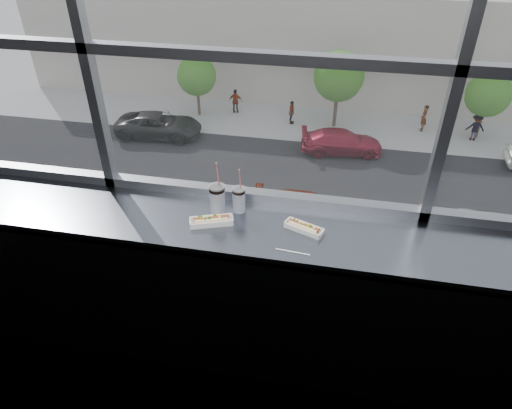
% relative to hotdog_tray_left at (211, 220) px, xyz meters
% --- Properties ---
extents(wall_back_lower, '(6.00, 0.00, 6.00)m').
position_rel_hotdog_tray_left_xyz_m(wall_back_lower, '(0.23, 0.31, -0.58)').
color(wall_back_lower, black).
rests_on(wall_back_lower, ground).
extents(counter, '(6.00, 0.55, 0.06)m').
position_rel_hotdog_tray_left_xyz_m(counter, '(0.23, 0.03, -0.06)').
color(counter, slate).
rests_on(counter, ground).
extents(counter_fascia, '(6.00, 0.04, 1.04)m').
position_rel_hotdog_tray_left_xyz_m(counter_fascia, '(0.23, -0.22, -0.58)').
color(counter_fascia, slate).
rests_on(counter_fascia, ground).
extents(hotdog_tray_left, '(0.27, 0.16, 0.06)m').
position_rel_hotdog_tray_left_xyz_m(hotdog_tray_left, '(0.00, 0.00, 0.00)').
color(hotdog_tray_left, white).
rests_on(hotdog_tray_left, counter).
extents(hotdog_tray_right, '(0.24, 0.15, 0.06)m').
position_rel_hotdog_tray_left_xyz_m(hotdog_tray_right, '(0.54, 0.04, -0.00)').
color(hotdog_tray_right, white).
rests_on(hotdog_tray_right, counter).
extents(soda_cup_left, '(0.10, 0.10, 0.36)m').
position_rel_hotdog_tray_left_xyz_m(soda_cup_left, '(0.01, 0.12, 0.08)').
color(soda_cup_left, white).
rests_on(soda_cup_left, counter).
extents(soda_cup_right, '(0.08, 0.08, 0.31)m').
position_rel_hotdog_tray_left_xyz_m(soda_cup_right, '(0.13, 0.16, 0.06)').
color(soda_cup_right, white).
rests_on(soda_cup_right, counter).
extents(loose_straw, '(0.19, 0.02, 0.01)m').
position_rel_hotdog_tray_left_xyz_m(loose_straw, '(0.50, -0.16, -0.02)').
color(loose_straw, white).
rests_on(loose_straw, counter).
extents(wrapper, '(0.09, 0.07, 0.02)m').
position_rel_hotdog_tray_left_xyz_m(wrapper, '(-0.08, -0.03, -0.01)').
color(wrapper, silver).
rests_on(wrapper, counter).
extents(plaza_ground, '(120.00, 120.00, 0.00)m').
position_rel_hotdog_tray_left_xyz_m(plaza_ground, '(0.23, 43.81, -12.13)').
color(plaza_ground, '#A5A5A5').
rests_on(plaza_ground, ground).
extents(plaza_near, '(50.00, 14.00, 0.04)m').
position_rel_hotdog_tray_left_xyz_m(plaza_near, '(0.23, 7.31, -12.11)').
color(plaza_near, '#A5A5A5').
rests_on(plaza_near, plaza_ground).
extents(street_asphalt, '(80.00, 10.00, 0.06)m').
position_rel_hotdog_tray_left_xyz_m(street_asphalt, '(0.23, 20.31, -12.10)').
color(street_asphalt, black).
rests_on(street_asphalt, plaza_ground).
extents(far_sidewalk, '(80.00, 6.00, 0.04)m').
position_rel_hotdog_tray_left_xyz_m(far_sidewalk, '(0.23, 28.31, -12.11)').
color(far_sidewalk, '#A5A5A5').
rests_on(far_sidewalk, plaza_ground).
extents(far_building, '(50.00, 14.00, 8.00)m').
position_rel_hotdog_tray_left_xyz_m(far_building, '(0.23, 38.31, -8.13)').
color(far_building, beige).
rests_on(far_building, plaza_ground).
extents(car_far_a, '(3.15, 6.51, 2.11)m').
position_rel_hotdog_tray_left_xyz_m(car_far_a, '(-11.21, 24.31, -11.01)').
color(car_far_a, black).
rests_on(car_far_a, street_asphalt).
extents(car_near_b, '(2.55, 5.84, 1.93)m').
position_rel_hotdog_tray_left_xyz_m(car_near_b, '(-6.03, 16.31, -11.10)').
color(car_near_b, black).
rests_on(car_near_b, street_asphalt).
extents(car_near_a, '(2.39, 5.62, 1.86)m').
position_rel_hotdog_tray_left_xyz_m(car_near_a, '(-14.01, 16.31, -11.13)').
color(car_near_a, white).
rests_on(car_near_a, street_asphalt).
extents(car_far_b, '(3.18, 6.14, 1.96)m').
position_rel_hotdog_tray_left_xyz_m(car_far_b, '(0.91, 24.31, -11.09)').
color(car_far_b, '#A31730').
rests_on(car_far_b, street_asphalt).
extents(car_near_d, '(3.03, 6.05, 1.94)m').
position_rel_hotdog_tray_left_xyz_m(car_near_d, '(8.85, 16.31, -11.09)').
color(car_near_d, white).
rests_on(car_near_d, street_asphalt).
extents(car_near_c, '(2.66, 6.36, 2.12)m').
position_rel_hotdog_tray_left_xyz_m(car_near_c, '(-0.40, 16.31, -11.01)').
color(car_near_c, maroon).
rests_on(car_near_c, street_asphalt).
extents(pedestrian_c, '(0.73, 0.98, 2.20)m').
position_rel_hotdog_tray_left_xyz_m(pedestrian_c, '(6.28, 28.72, -10.99)').
color(pedestrian_c, '#66605B').
rests_on(pedestrian_c, far_sidewalk).
extents(pedestrian_d, '(0.98, 0.73, 2.19)m').
position_rel_hotdog_tray_left_xyz_m(pedestrian_d, '(9.47, 27.86, -10.99)').
color(pedestrian_d, '#66605B').
rests_on(pedestrian_d, far_sidewalk).
extents(pedestrian_a, '(0.95, 0.71, 2.14)m').
position_rel_hotdog_tray_left_xyz_m(pedestrian_a, '(-7.09, 29.24, -11.01)').
color(pedestrian_a, '#66605B').
rests_on(pedestrian_a, far_sidewalk).
extents(pedestrian_b, '(0.67, 0.89, 2.00)m').
position_rel_hotdog_tray_left_xyz_m(pedestrian_b, '(-2.76, 28.12, -11.09)').
color(pedestrian_b, '#66605B').
rests_on(pedestrian_b, far_sidewalk).
extents(tree_left, '(2.80, 2.80, 4.38)m').
position_rel_hotdog_tray_left_xyz_m(tree_left, '(-9.66, 28.31, -9.16)').
color(tree_left, '#47382B').
rests_on(tree_left, far_sidewalk).
extents(tree_center, '(3.39, 3.39, 5.30)m').
position_rel_hotdog_tray_left_xyz_m(tree_center, '(0.27, 28.31, -8.53)').
color(tree_center, '#47382B').
rests_on(tree_center, far_sidewalk).
extents(tree_right, '(2.86, 2.86, 4.47)m').
position_rel_hotdog_tray_left_xyz_m(tree_right, '(9.79, 28.31, -9.09)').
color(tree_right, '#47382B').
rests_on(tree_right, far_sidewalk).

